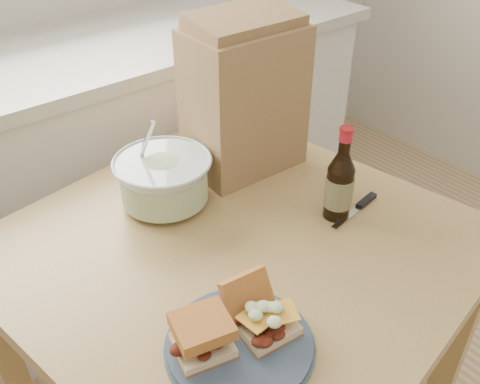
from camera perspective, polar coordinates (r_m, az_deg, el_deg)
cabinet_run at (r=1.95m, az=-20.20°, el=-0.21°), size 2.50×0.64×0.94m
dining_table at (r=1.25m, az=-0.36°, el=-9.26°), size 1.06×1.06×0.77m
plate at (r=0.97m, az=-0.04°, el=-15.93°), size 0.26×0.26×0.02m
sandwich_left at (r=0.92m, az=-4.02°, el=-14.96°), size 0.11×0.11×0.07m
sandwich_right at (r=0.96m, az=2.18°, el=-12.75°), size 0.11×0.14×0.08m
coleslaw_bowl at (r=1.26m, az=-8.12°, el=1.10°), size 0.23×0.23×0.23m
beer_bottle at (r=1.21m, az=10.58°, el=0.79°), size 0.06×0.06×0.23m
knife at (r=1.30m, az=12.82°, el=-1.35°), size 0.17×0.04×0.01m
paper_bag at (r=1.34m, az=0.48°, el=9.69°), size 0.29×0.19×0.37m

